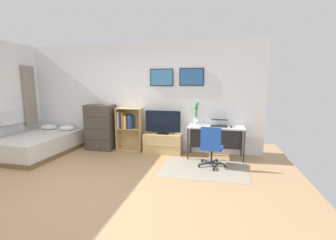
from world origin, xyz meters
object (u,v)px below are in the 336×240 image
object	(u,v)px
bed	(39,144)
tv_stand	(163,143)
dresser	(100,127)
bookshelf	(128,125)
office_chair	(211,146)
desk	(216,131)
wine_glass	(198,120)
bamboo_vase	(196,113)
laptop	(219,123)
computer_mouse	(231,127)
television	(163,122)

from	to	relation	value
bed	tv_stand	world-z (taller)	bed
dresser	bookshelf	distance (m)	0.74
bookshelf	office_chair	world-z (taller)	bookshelf
dresser	desk	xyz separation A→B (m)	(2.94, 0.00, 0.02)
bookshelf	wine_glass	xyz separation A→B (m)	(1.80, -0.19, 0.23)
desk	bamboo_vase	bearing A→B (deg)	167.95
laptop	wine_glass	bearing A→B (deg)	-162.81
desk	office_chair	bearing A→B (deg)	-95.78
dresser	office_chair	world-z (taller)	dresser
computer_mouse	bookshelf	bearing A→B (deg)	175.09
office_chair	bed	bearing A→B (deg)	-174.01
bed	desk	bearing A→B (deg)	10.85
dresser	tv_stand	size ratio (longest dim) A/B	1.25
television	wine_glass	xyz separation A→B (m)	(0.86, -0.12, 0.10)
bed	bamboo_vase	bearing A→B (deg)	13.59
bed	laptop	size ratio (longest dim) A/B	4.56
bookshelf	computer_mouse	xyz separation A→B (m)	(2.54, -0.22, 0.11)
television	desk	world-z (taller)	television
bed	computer_mouse	xyz separation A→B (m)	(4.51, 0.59, 0.51)
wine_glass	computer_mouse	bearing A→B (deg)	-1.81
tv_stand	desk	xyz separation A→B (m)	(1.27, -0.01, 0.36)
laptop	computer_mouse	distance (m)	0.30
bed	television	world-z (taller)	television
bamboo_vase	wine_glass	world-z (taller)	bamboo_vase
bed	wine_glass	size ratio (longest dim) A/B	10.71
bookshelf	wine_glass	bearing A→B (deg)	-6.18
desk	computer_mouse	distance (m)	0.40
office_chair	wine_glass	size ratio (longest dim) A/B	4.78
dresser	television	world-z (taller)	dresser
desk	bamboo_vase	xyz separation A→B (m)	(-0.47, 0.10, 0.41)
tv_stand	desk	bearing A→B (deg)	-0.63
laptop	wine_glass	distance (m)	0.50
computer_mouse	bamboo_vase	distance (m)	0.88
dresser	bamboo_vase	world-z (taller)	bamboo_vase
television	bamboo_vase	xyz separation A→B (m)	(0.80, 0.11, 0.24)
computer_mouse	laptop	bearing A→B (deg)	151.49
bookshelf	computer_mouse	size ratio (longest dim) A/B	10.51
laptop	bookshelf	bearing A→B (deg)	-178.60
bed	desk	world-z (taller)	desk
bed	dresser	xyz separation A→B (m)	(1.24, 0.74, 0.34)
bamboo_vase	tv_stand	bearing A→B (deg)	-173.77
office_chair	laptop	distance (m)	0.84
tv_stand	office_chair	xyz separation A→B (m)	(1.19, -0.78, 0.22)
dresser	bamboo_vase	bearing A→B (deg)	2.37
bed	television	bearing A→B (deg)	14.92
tv_stand	bamboo_vase	xyz separation A→B (m)	(0.80, 0.09, 0.77)
desk	wine_glass	size ratio (longest dim) A/B	7.09
computer_mouse	television	bearing A→B (deg)	174.79
bed	bookshelf	size ratio (longest dim) A/B	1.76
bookshelf	desk	size ratio (longest dim) A/B	0.86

